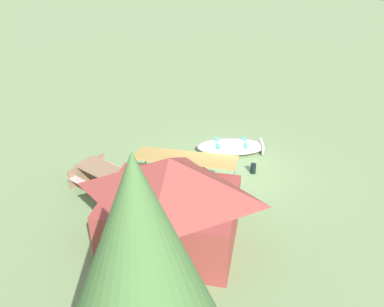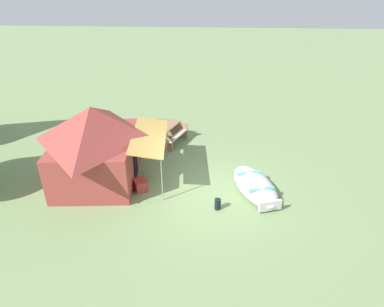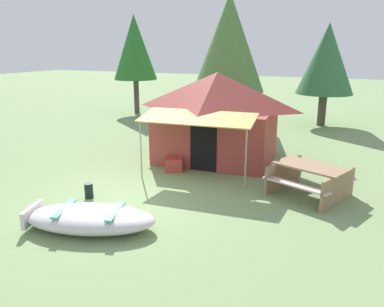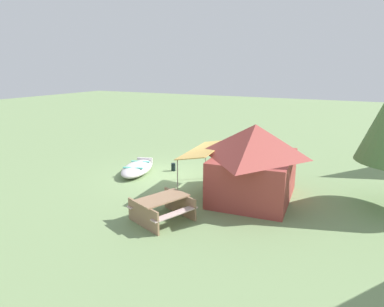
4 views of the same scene
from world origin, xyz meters
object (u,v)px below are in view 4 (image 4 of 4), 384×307
Objects in this scene: fuel_can at (173,167)px; beached_rowboat at (137,168)px; picnic_table at (162,206)px; cooler_box at (219,181)px; canvas_cabin_tent at (254,161)px.

beached_rowboat is at bearing -50.05° from fuel_can.
beached_rowboat is 1.36× the size of picnic_table.
fuel_can is at bearing -108.54° from cooler_box.
canvas_cabin_tent is 2.00× the size of picnic_table.
beached_rowboat reaches higher than cooler_box.
canvas_cabin_tent is 4.64m from fuel_can.
canvas_cabin_tent reaches higher than beached_rowboat.
fuel_can is (-4.63, -2.30, -0.28)m from picnic_table.
fuel_can is (-0.87, -2.60, -0.01)m from cooler_box.
picnic_table is 5.75× the size of fuel_can.
beached_rowboat is 3.85m from cooler_box.
fuel_can is (-1.54, -4.21, -1.22)m from canvas_cabin_tent.
canvas_cabin_tent is at bearing 148.33° from picnic_table.
canvas_cabin_tent reaches higher than picnic_table.
canvas_cabin_tent is (0.49, 5.46, 1.17)m from beached_rowboat.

